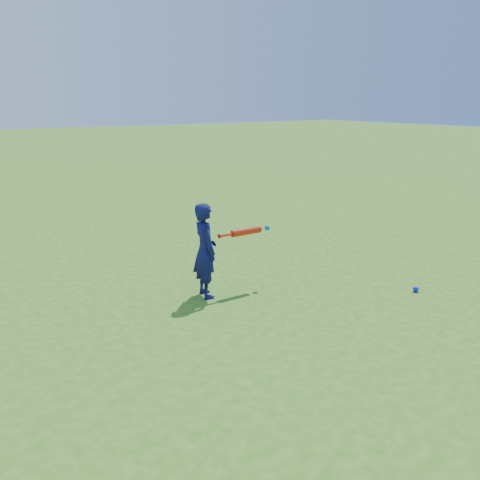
{
  "coord_description": "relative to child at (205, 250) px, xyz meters",
  "views": [
    {
      "loc": [
        -2.87,
        -4.73,
        2.27
      ],
      "look_at": [
        0.71,
        0.43,
        0.61
      ],
      "focal_mm": 40.0,
      "sensor_mm": 36.0,
      "label": 1
    }
  ],
  "objects": [
    {
      "name": "ground_ball_blue",
      "position": [
        2.16,
        -1.34,
        -0.53
      ],
      "size": [
        0.07,
        0.07,
        0.07
      ],
      "primitive_type": "sphere",
      "color": "#0C27D0",
      "rests_on": "ground"
    },
    {
      "name": "child",
      "position": [
        0.0,
        0.0,
        0.0
      ],
      "size": [
        0.34,
        0.45,
        1.12
      ],
      "primitive_type": "imported",
      "rotation": [
        0.0,
        0.0,
        1.37
      ],
      "color": "#0F1147",
      "rests_on": "ground"
    },
    {
      "name": "bat_swing",
      "position": [
        0.59,
        -0.04,
        0.16
      ],
      "size": [
        0.75,
        0.09,
        0.09
      ],
      "rotation": [
        0.0,
        0.0,
        0.01
      ],
      "color": "red",
      "rests_on": "ground"
    },
    {
      "name": "ground",
      "position": [
        -0.21,
        -0.42,
        -0.56
      ],
      "size": [
        80.0,
        80.0,
        0.0
      ],
      "primitive_type": "plane",
      "color": "#336A19",
      "rests_on": "ground"
    }
  ]
}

